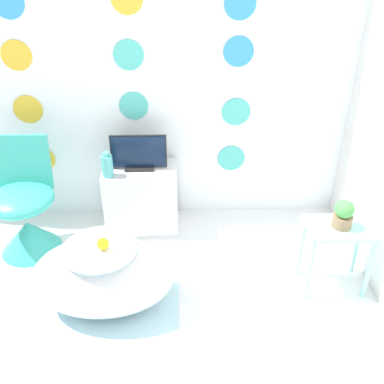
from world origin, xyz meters
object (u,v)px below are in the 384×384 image
(potted_plant_left, at_px, (344,214))
(vase, at_px, (107,165))
(bathtub, at_px, (103,276))
(chair, at_px, (26,217))
(tv, at_px, (139,154))

(potted_plant_left, bearing_deg, vase, 157.99)
(bathtub, distance_m, chair, 0.89)
(chair, xyz_separation_m, vase, (0.61, 0.17, 0.34))
(bathtub, relative_size, vase, 4.58)
(bathtub, distance_m, vase, 0.86)
(chair, bearing_deg, tv, 18.23)
(tv, distance_m, vase, 0.25)
(potted_plant_left, bearing_deg, bathtub, -174.73)
(chair, relative_size, tv, 2.05)
(chair, xyz_separation_m, tv, (0.84, 0.28, 0.37))
(tv, bearing_deg, bathtub, -101.99)
(bathtub, xyz_separation_m, vase, (-0.04, 0.77, 0.38))
(chair, distance_m, tv, 0.96)
(vase, height_order, potted_plant_left, vase)
(tv, relative_size, potted_plant_left, 2.17)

